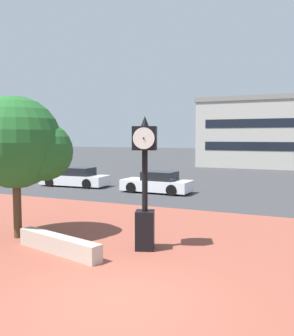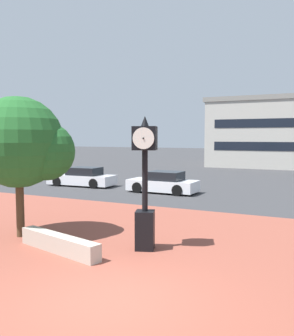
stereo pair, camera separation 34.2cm
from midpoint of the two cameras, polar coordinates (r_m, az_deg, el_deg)
name	(u,v)px [view 2 (the right image)]	position (r m, az deg, el deg)	size (l,w,h in m)	color
ground_plane	(109,299)	(8.02, -4.68, -19.62)	(200.00, 200.00, 0.00)	#38383A
plaza_brick_paving	(163,259)	(10.36, 3.48, -13.83)	(44.00, 13.61, 0.01)	brown
planter_wall	(59,244)	(11.08, -12.63, -11.36)	(3.20, 0.40, 0.50)	#ADA393
street_clock	(145,183)	(10.73, 0.59, -2.32)	(0.87, 0.90, 3.92)	black
plaza_tree	(24,144)	(12.68, -17.78, 3.50)	(3.22, 2.99, 4.64)	#4C3823
car_street_near	(163,183)	(21.99, 3.01, -2.36)	(4.19, 1.88, 1.28)	silver
car_street_mid	(82,178)	(25.32, -9.60, -1.47)	(4.68, 2.00, 1.28)	silver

